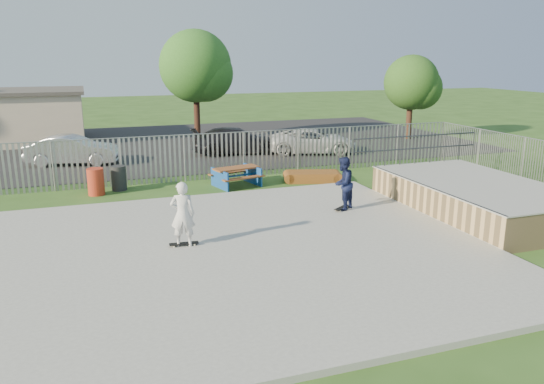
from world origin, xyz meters
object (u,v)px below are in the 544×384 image
object	(u,v)px
skater_navy	(343,183)
skater_white	(183,214)
trash_bin_grey	(119,178)
car_silver	(73,150)
tree_mid	(195,66)
trash_bin_red	(96,182)
tree_right	(411,83)
picnic_table	(236,176)
car_dark	(236,141)
car_white	(313,141)
funbox	(313,177)

from	to	relation	value
skater_navy	skater_white	bearing A→B (deg)	-18.40
skater_navy	trash_bin_grey	bearing A→B (deg)	-75.74
car_silver	tree_mid	world-z (taller)	tree_mid
trash_bin_red	trash_bin_grey	world-z (taller)	trash_bin_red
tree_right	trash_bin_red	bearing A→B (deg)	-157.00
car_silver	skater_navy	distance (m)	14.73
trash_bin_grey	picnic_table	bearing A→B (deg)	-10.84
car_dark	tree_right	bearing A→B (deg)	-76.91
car_silver	skater_navy	world-z (taller)	skater_navy
car_dark	car_white	distance (m)	4.20
funbox	car_white	xyz separation A→B (m)	(2.69, 6.13, 0.48)
skater_navy	trash_bin_red	bearing A→B (deg)	-70.11
picnic_table	funbox	bearing A→B (deg)	-18.47
funbox	skater_navy	world-z (taller)	skater_navy
tree_right	skater_navy	xyz separation A→B (m)	(-11.57, -13.64, -2.50)
funbox	trash_bin_grey	xyz separation A→B (m)	(-7.92, 1.16, 0.28)
trash_bin_grey	tree_mid	bearing A→B (deg)	64.29
car_dark	skater_navy	size ratio (longest dim) A/B	2.67
trash_bin_red	car_dark	xyz separation A→B (m)	(7.48, 6.69, 0.20)
trash_bin_red	tree_right	distance (m)	21.29
funbox	car_dark	distance (m)	7.51
picnic_table	car_white	distance (m)	8.37
car_dark	skater_white	bearing A→B (deg)	164.51
funbox	tree_mid	distance (m)	13.61
picnic_table	trash_bin_grey	xyz separation A→B (m)	(-4.61, 0.88, 0.09)
trash_bin_red	trash_bin_grey	bearing A→B (deg)	28.38
trash_bin_red	skater_navy	xyz separation A→B (m)	(7.82, -5.40, 0.54)
tree_mid	skater_white	size ratio (longest dim) A/B	3.75
tree_right	skater_navy	size ratio (longest dim) A/B	2.92
tree_right	skater_navy	distance (m)	18.06
picnic_table	funbox	world-z (taller)	picnic_table
trash_bin_red	car_silver	bearing A→B (deg)	97.92
car_silver	car_white	size ratio (longest dim) A/B	0.91
trash_bin_red	skater_navy	world-z (taller)	skater_navy
skater_white	skater_navy	bearing A→B (deg)	-148.57
tree_mid	car_white	bearing A→B (deg)	-52.25
funbox	tree_right	size ratio (longest dim) A/B	0.43
car_white	skater_navy	distance (m)	11.45
picnic_table	tree_right	bearing A→B (deg)	18.23
tree_right	skater_white	bearing A→B (deg)	-138.32
trash_bin_grey	skater_white	bearing A→B (deg)	-80.89
trash_bin_grey	tree_right	bearing A→B (deg)	22.73
car_dark	skater_navy	world-z (taller)	skater_navy
skater_navy	car_white	bearing A→B (deg)	-144.13
picnic_table	tree_mid	distance (m)	13.11
funbox	skater_navy	distance (m)	4.89
tree_mid	skater_white	bearing A→B (deg)	-102.70
picnic_table	car_dark	world-z (taller)	car_dark
trash_bin_red	skater_white	world-z (taller)	skater_white
funbox	trash_bin_red	xyz separation A→B (m)	(-8.80, 0.69, 0.31)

